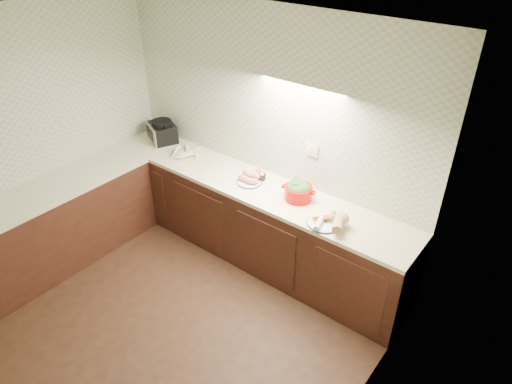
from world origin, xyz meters
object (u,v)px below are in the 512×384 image
Objects in this scene: sweet_potato_plate at (250,179)px; onion_bowl at (259,175)px; veg_plate at (333,220)px; dutch_oven at (299,191)px; parsnip_pile at (189,155)px; toaster_oven at (162,131)px.

sweet_potato_plate reaches higher than onion_bowl.
dutch_oven is at bearing 160.75° from veg_plate.
toaster_oven is at bearing 168.47° from parsnip_pile.
veg_plate is at bearing 18.69° from toaster_oven.
onion_bowl is 0.36× the size of veg_plate.
parsnip_pile is 1.21× the size of sweet_potato_plate.
parsnip_pile is 2.21× the size of onion_bowl.
veg_plate is (1.90, -0.12, 0.02)m from parsnip_pile.
sweet_potato_plate is (0.87, -0.01, 0.01)m from parsnip_pile.
sweet_potato_plate is 1.83× the size of onion_bowl.
veg_plate reaches higher than onion_bowl.
parsnip_pile is 0.79× the size of veg_plate.
onion_bowl is (1.46, -0.01, -0.08)m from toaster_oven.
onion_bowl is (0.03, 0.12, -0.01)m from sweet_potato_plate.
onion_bowl is 0.41× the size of dutch_oven.
toaster_oven is 1.44m from sweet_potato_plate.
dutch_oven reaches higher than sweet_potato_plate.
parsnip_pile is 1.91m from veg_plate.
dutch_oven is at bearing 5.34° from sweet_potato_plate.
sweet_potato_plate is at bearing -0.49° from parsnip_pile.
sweet_potato_plate is at bearing 19.29° from toaster_oven.
dutch_oven reaches higher than parsnip_pile.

